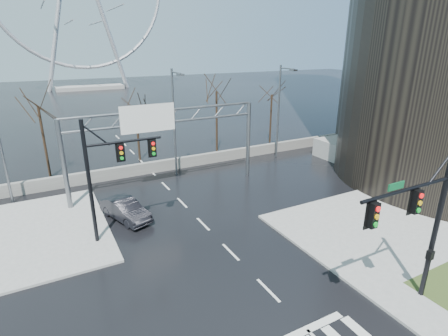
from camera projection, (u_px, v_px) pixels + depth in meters
ground at (268, 290)px, 18.04m from camera, size 260.00×260.00×0.00m
sidewalk_right_ext at (371, 227)px, 24.12m from camera, size 12.00×10.00×0.15m
sidewalk_far at (27, 235)px, 23.10m from camera, size 10.00×12.00×0.15m
barrier_wall at (152, 167)px, 34.48m from camera, size 52.00×0.50×1.10m
signal_mast_near at (422, 216)px, 15.34m from camera, size 5.52×0.41×8.00m
signal_mast_far at (108, 169)px, 21.27m from camera, size 4.72×0.41×8.00m
sign_gantry at (162, 133)px, 28.58m from camera, size 16.36×0.40×7.60m
streetlight_mid at (175, 115)px, 32.06m from camera, size 0.50×2.55×10.00m
streetlight_right at (281, 105)px, 37.40m from camera, size 0.50×2.55×10.00m
tree_left at (40, 115)px, 31.58m from camera, size 3.75×3.75×7.50m
tree_center at (136, 113)px, 36.68m from camera, size 3.25×3.25×6.50m
tree_right at (217, 99)px, 39.50m from camera, size 3.90×3.90×7.80m
tree_far_right at (272, 100)px, 43.74m from camera, size 3.40×3.40×6.80m
car at (125, 210)px, 25.17m from camera, size 3.02×4.85×1.51m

